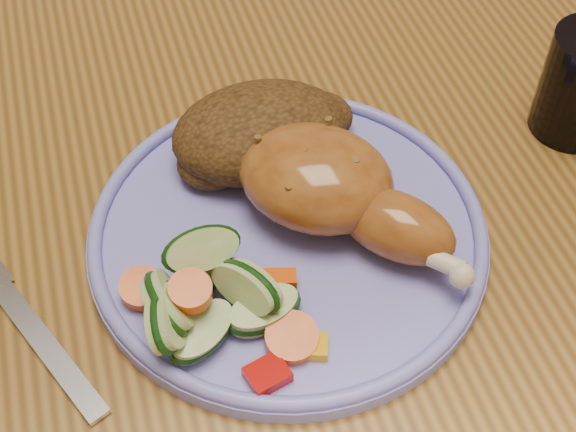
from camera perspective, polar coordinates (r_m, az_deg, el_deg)
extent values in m
cube|color=brown|center=(0.66, -0.83, 5.74)|extent=(0.90, 1.40, 0.04)
cube|color=#4C2D16|center=(1.27, -7.77, 12.75)|extent=(0.42, 0.42, 0.04)
cylinder|color=#4C2D16|center=(1.29, -12.92, -1.60)|extent=(0.04, 0.04, 0.41)
cylinder|color=#4C2D16|center=(1.54, -14.85, 8.54)|extent=(0.04, 0.04, 0.41)
cylinder|color=#4C2D16|center=(1.32, 2.45, 1.88)|extent=(0.04, 0.04, 0.41)
cylinder|color=#4C2D16|center=(1.57, -1.73, 11.32)|extent=(0.04, 0.04, 0.41)
cylinder|color=#7272D2|center=(0.56, 0.00, -1.37)|extent=(0.28, 0.28, 0.01)
torus|color=#7272D2|center=(0.55, 0.00, -0.66)|extent=(0.28, 0.28, 0.01)
ellipsoid|color=#985720|center=(0.55, 1.99, 2.75)|extent=(0.14, 0.14, 0.06)
ellipsoid|color=#985720|center=(0.53, 7.68, -0.69)|extent=(0.09, 0.09, 0.04)
sphere|color=beige|center=(0.52, 12.26, -4.17)|extent=(0.02, 0.02, 0.02)
ellipsoid|color=#492F12|center=(0.59, -2.02, 6.00)|extent=(0.13, 0.09, 0.06)
ellipsoid|color=#492F12|center=(0.61, 1.66, 6.88)|extent=(0.06, 0.05, 0.04)
ellipsoid|color=#492F12|center=(0.58, -5.32, 3.78)|extent=(0.05, 0.05, 0.03)
cube|color=#A50A05|center=(0.49, -1.47, -11.21)|extent=(0.03, 0.03, 0.01)
cube|color=#E5A507|center=(0.50, 1.68, -9.25)|extent=(0.02, 0.02, 0.01)
cube|color=#E85407|center=(0.52, -1.11, -4.64)|extent=(0.03, 0.02, 0.01)
cylinder|color=#E85407|center=(0.53, -10.34, -5.15)|extent=(0.03, 0.03, 0.02)
cylinder|color=#E85407|center=(0.50, 0.25, -8.69)|extent=(0.03, 0.03, 0.02)
cylinder|color=#E85407|center=(0.49, -6.96, -5.33)|extent=(0.03, 0.03, 0.02)
cylinder|color=#B8CE86|center=(0.49, -8.61, -7.13)|extent=(0.05, 0.05, 0.05)
cylinder|color=#B8CE86|center=(0.52, -7.28, -5.72)|extent=(0.07, 0.07, 0.02)
cylinder|color=#B8CE86|center=(0.51, -6.18, -2.37)|extent=(0.05, 0.05, 0.04)
cylinder|color=#B8CE86|center=(0.51, -1.75, -6.75)|extent=(0.06, 0.06, 0.02)
cylinder|color=#B8CE86|center=(0.50, -2.93, -5.02)|extent=(0.05, 0.06, 0.05)
cylinder|color=#B8CE86|center=(0.50, -6.19, -8.20)|extent=(0.07, 0.07, 0.03)
cylinder|color=#B8CE86|center=(0.50, -8.64, -6.17)|extent=(0.04, 0.05, 0.05)
cube|color=silver|center=(0.54, -16.92, -8.73)|extent=(0.07, 0.13, 0.00)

